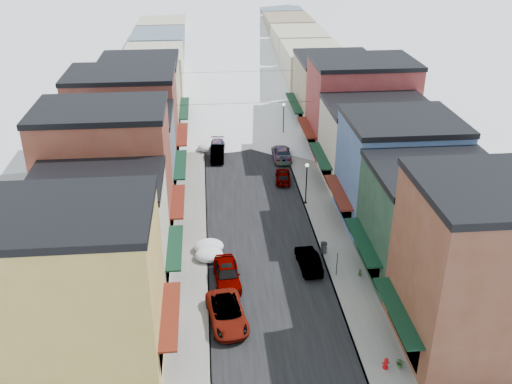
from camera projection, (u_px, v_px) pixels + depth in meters
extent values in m
cube|color=black|center=(235.00, 102.00, 89.91)|extent=(10.00, 160.00, 0.01)
cube|color=gray|center=(193.00, 103.00, 89.35)|extent=(3.20, 160.00, 0.15)
cube|color=gray|center=(277.00, 101.00, 90.42)|extent=(3.20, 160.00, 0.15)
cube|color=slate|center=(203.00, 103.00, 89.47)|extent=(0.10, 160.00, 0.15)
cube|color=slate|center=(267.00, 101.00, 90.29)|extent=(0.10, 160.00, 0.15)
cube|color=gold|center=(80.00, 291.00, 36.49)|extent=(10.00, 8.50, 11.00)
cube|color=black|center=(66.00, 213.00, 33.92)|extent=(10.20, 8.70, 0.50)
cube|color=#5E1C10|center=(170.00, 315.00, 37.98)|extent=(1.20, 7.22, 0.15)
cube|color=beige|center=(102.00, 237.00, 44.51)|extent=(10.00, 8.00, 9.00)
cube|color=black|center=(94.00, 182.00, 42.39)|extent=(10.20, 8.20, 0.50)
cube|color=black|center=(175.00, 247.00, 45.55)|extent=(1.20, 6.80, 0.15)
cube|color=brown|center=(107.00, 176.00, 50.93)|extent=(11.00, 8.00, 12.00)
cube|color=black|center=(99.00, 109.00, 48.14)|extent=(11.20, 8.20, 0.50)
cube|color=#5E1C10|center=(178.00, 201.00, 52.68)|extent=(1.20, 6.80, 0.15)
cube|color=slate|center=(126.00, 157.00, 59.32)|extent=(10.00, 9.00, 8.50)
cube|color=black|center=(121.00, 116.00, 57.31)|extent=(10.20, 9.20, 0.50)
cube|color=black|center=(180.00, 164.00, 60.25)|extent=(1.20, 7.65, 0.15)
cube|color=brown|center=(125.00, 120.00, 66.81)|extent=(12.00, 9.00, 10.50)
cube|color=black|center=(120.00, 73.00, 64.36)|extent=(12.20, 9.20, 0.50)
cube|color=#5E1C10|center=(182.00, 134.00, 68.27)|extent=(1.20, 7.65, 0.15)
cube|color=tan|center=(141.00, 98.00, 76.03)|extent=(10.00, 11.00, 9.50)
cube|color=black|center=(138.00, 61.00, 73.79)|extent=(10.20, 11.20, 0.50)
cube|color=black|center=(184.00, 108.00, 77.18)|extent=(1.20, 9.35, 0.15)
cube|color=brown|center=(492.00, 272.00, 37.57)|extent=(11.00, 9.00, 12.00)
cube|color=black|center=(511.00, 187.00, 34.78)|extent=(11.20, 9.20, 0.50)
cube|color=black|center=(397.00, 311.00, 38.32)|extent=(1.20, 7.65, 0.15)
cube|color=#1B3926|center=(431.00, 224.00, 46.22)|extent=(10.00, 9.00, 9.00)
cube|color=black|center=(440.00, 171.00, 44.09)|extent=(10.20, 9.20, 0.50)
cube|color=black|center=(362.00, 241.00, 46.34)|extent=(1.20, 7.65, 0.15)
cube|color=#3E5C8D|center=(397.00, 173.00, 54.01)|extent=(10.00, 9.00, 10.00)
cube|color=black|center=(404.00, 120.00, 51.67)|extent=(10.20, 9.20, 0.50)
cube|color=#5E1C10|center=(338.00, 192.00, 54.36)|extent=(1.20, 7.65, 0.15)
cube|color=beige|center=(375.00, 145.00, 62.41)|extent=(11.00, 9.00, 8.50)
cube|color=black|center=(379.00, 105.00, 60.39)|extent=(11.20, 9.20, 0.50)
cube|color=black|center=(320.00, 156.00, 62.38)|extent=(1.20, 7.65, 0.15)
cube|color=maroon|center=(360.00, 108.00, 69.91)|extent=(12.00, 9.00, 11.00)
cube|color=black|center=(364.00, 61.00, 67.34)|extent=(12.20, 9.20, 0.50)
cube|color=#5E1C10|center=(306.00, 127.00, 70.40)|extent=(1.20, 7.65, 0.15)
cube|color=#978863|center=(334.00, 93.00, 79.18)|extent=(10.00, 11.00, 9.00)
cube|color=black|center=(336.00, 59.00, 77.06)|extent=(10.20, 11.20, 0.50)
cube|color=black|center=(294.00, 103.00, 79.31)|extent=(1.20, 9.35, 0.15)
cube|color=gray|center=(154.00, 76.00, 88.89)|extent=(9.00, 13.00, 8.00)
cube|color=gray|center=(312.00, 72.00, 90.93)|extent=(9.00, 13.00, 8.00)
cube|color=gray|center=(160.00, 55.00, 101.37)|extent=(9.00, 13.00, 8.00)
cube|color=gray|center=(299.00, 52.00, 103.40)|extent=(9.00, 13.00, 8.00)
cube|color=gray|center=(164.00, 39.00, 113.84)|extent=(9.00, 13.00, 8.00)
cube|color=gray|center=(288.00, 37.00, 115.87)|extent=(9.00, 13.00, 8.00)
cube|color=gray|center=(167.00, 26.00, 126.31)|extent=(9.00, 13.00, 8.00)
cube|color=gray|center=(279.00, 24.00, 128.35)|extent=(9.00, 13.00, 8.00)
cylinder|color=black|center=(244.00, 103.00, 69.33)|extent=(16.40, 0.04, 0.04)
cylinder|color=black|center=(237.00, 72.00, 82.69)|extent=(16.40, 0.04, 0.04)
imported|color=silver|center=(227.00, 314.00, 41.90)|extent=(3.30, 5.90, 1.56)
imported|color=gray|center=(227.00, 274.00, 46.32)|extent=(2.31, 5.13, 1.71)
imported|color=black|center=(217.00, 154.00, 69.25)|extent=(1.79, 4.64, 1.51)
imported|color=#ABAFB4|center=(217.00, 148.00, 71.00)|extent=(2.34, 4.97, 1.40)
imported|color=black|center=(309.00, 260.00, 48.32)|extent=(1.80, 4.56, 1.48)
imported|color=gray|center=(283.00, 176.00, 63.65)|extent=(2.05, 4.18, 1.37)
imported|color=black|center=(282.00, 153.00, 69.35)|extent=(2.35, 5.47, 1.57)
imported|color=gray|center=(230.00, 116.00, 81.70)|extent=(1.96, 4.24, 1.41)
imported|color=silver|center=(240.00, 72.00, 103.24)|extent=(3.21, 6.20, 1.67)
cylinder|color=red|center=(385.00, 367.00, 37.79)|extent=(0.37, 0.37, 0.11)
cylinder|color=red|center=(386.00, 364.00, 37.67)|extent=(0.26, 0.26, 0.65)
sphere|color=red|center=(386.00, 360.00, 37.50)|extent=(0.28, 0.28, 0.28)
cylinder|color=red|center=(386.00, 363.00, 37.62)|extent=(0.49, 0.11, 0.11)
cylinder|color=black|center=(337.00, 264.00, 46.93)|extent=(0.06, 0.06, 2.15)
cube|color=navy|center=(338.00, 256.00, 46.58)|extent=(0.07, 0.29, 0.39)
cylinder|color=#4F5154|center=(324.00, 248.00, 50.24)|extent=(0.55, 0.55, 0.95)
cylinder|color=black|center=(324.00, 243.00, 50.01)|extent=(0.59, 0.59, 0.06)
cylinder|color=black|center=(305.00, 202.00, 58.95)|extent=(0.31, 0.31, 0.10)
cylinder|color=black|center=(306.00, 185.00, 58.05)|extent=(0.12, 0.12, 4.11)
sphere|color=white|center=(307.00, 165.00, 57.07)|extent=(0.37, 0.37, 0.37)
cylinder|color=black|center=(283.00, 137.00, 75.91)|extent=(0.32, 0.32, 0.11)
cylinder|color=black|center=(283.00, 122.00, 74.97)|extent=(0.13, 0.13, 4.33)
sphere|color=white|center=(284.00, 105.00, 73.93)|extent=(0.39, 0.39, 0.39)
imported|color=#3B7233|center=(400.00, 363.00, 37.75)|extent=(0.69, 0.63, 0.67)
imported|color=#375B29|center=(360.00, 273.00, 47.20)|extent=(0.44, 0.44, 0.56)
ellipsoid|color=white|center=(209.00, 255.00, 49.45)|extent=(2.46, 2.08, 1.04)
ellipsoid|color=white|center=(211.00, 250.00, 50.65)|extent=(1.05, 0.95, 0.53)
ellipsoid|color=white|center=(209.00, 247.00, 50.60)|extent=(2.65, 2.24, 1.12)
ellipsoid|color=white|center=(211.00, 242.00, 51.81)|extent=(1.13, 1.02, 0.57)
ellipsoid|color=white|center=(208.00, 147.00, 71.56)|extent=(2.59, 2.19, 1.09)
ellipsoid|color=white|center=(210.00, 146.00, 72.76)|extent=(1.11, 1.00, 0.55)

